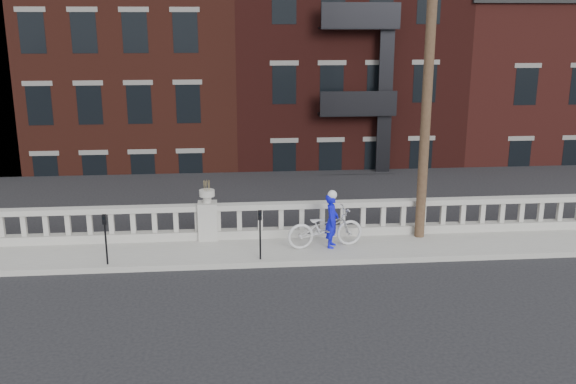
# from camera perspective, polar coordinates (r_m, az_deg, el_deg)

# --- Properties ---
(ground) EXTENTS (120.00, 120.00, 0.00)m
(ground) POSITION_cam_1_polar(r_m,az_deg,el_deg) (15.31, -7.49, -9.52)
(ground) COLOR black
(ground) RESTS_ON ground
(sidewalk) EXTENTS (32.00, 2.20, 0.15)m
(sidewalk) POSITION_cam_1_polar(r_m,az_deg,el_deg) (18.05, -7.16, -5.34)
(sidewalk) COLOR #9B988F
(sidewalk) RESTS_ON ground
(balustrade) EXTENTS (28.00, 0.34, 1.03)m
(balustrade) POSITION_cam_1_polar(r_m,az_deg,el_deg) (18.77, -7.13, -2.72)
(balustrade) COLOR #9B988F
(balustrade) RESTS_ON sidewalk
(planter_pedestal) EXTENTS (0.55, 0.55, 1.76)m
(planter_pedestal) POSITION_cam_1_polar(r_m,az_deg,el_deg) (18.71, -7.15, -2.16)
(planter_pedestal) COLOR #9B988F
(planter_pedestal) RESTS_ON sidewalk
(lower_level) EXTENTS (80.00, 44.00, 20.80)m
(lower_level) POSITION_cam_1_polar(r_m,az_deg,el_deg) (37.14, -5.48, 9.30)
(lower_level) COLOR #605E59
(lower_level) RESTS_ON ground
(utility_pole) EXTENTS (1.60, 0.28, 10.00)m
(utility_pole) POSITION_cam_1_polar(r_m,az_deg,el_deg) (18.39, 12.42, 11.30)
(utility_pole) COLOR #422D1E
(utility_pole) RESTS_ON sidewalk
(parking_meter_b) EXTENTS (0.10, 0.09, 1.36)m
(parking_meter_b) POSITION_cam_1_polar(r_m,az_deg,el_deg) (17.25, -15.93, -3.57)
(parking_meter_b) COLOR black
(parking_meter_b) RESTS_ON sidewalk
(parking_meter_c) EXTENTS (0.10, 0.09, 1.36)m
(parking_meter_c) POSITION_cam_1_polar(r_m,az_deg,el_deg) (16.95, -2.50, -3.31)
(parking_meter_c) COLOR black
(parking_meter_c) RESTS_ON sidewalk
(bicycle) EXTENTS (2.25, 1.07, 1.14)m
(bicycle) POSITION_cam_1_polar(r_m,az_deg,el_deg) (17.98, 3.32, -3.17)
(bicycle) COLOR silver
(bicycle) RESTS_ON sidewalk
(cyclist) EXTENTS (0.52, 0.64, 1.53)m
(cyclist) POSITION_cam_1_polar(r_m,az_deg,el_deg) (17.94, 3.92, -2.55)
(cyclist) COLOR #0E0FD2
(cyclist) RESTS_ON sidewalk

